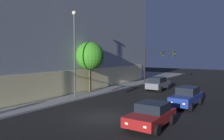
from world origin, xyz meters
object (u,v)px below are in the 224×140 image
Objects in this scene: traffic_light_far_corner at (157,58)px; sidewalk_tree at (90,56)px; car_blue at (187,97)px; street_lamp_sidewalk at (75,44)px; car_red at (151,115)px; car_grey at (158,84)px; modern_building at (34,19)px.

traffic_light_far_corner is 0.92× the size of sidewalk_tree.
traffic_light_far_corner is 1.20× the size of car_blue.
traffic_light_far_corner is 16.27m from car_blue.
car_red is (-4.38, -10.75, -4.92)m from street_lamp_sidewalk.
traffic_light_far_corner reaches higher than car_blue.
sidewalk_tree is 9.52m from car_grey.
modern_building is at bearing 68.99° from car_red.
sidewalk_tree is at bearing 138.04° from car_grey.
car_grey is (-6.33, -2.83, -3.19)m from traffic_light_far_corner.
street_lamp_sidewalk is at bearing -110.04° from modern_building.
car_red is 6.95m from car_blue.
car_grey is at bearing -155.92° from traffic_light_far_corner.
street_lamp_sidewalk is 1.51× the size of sidewalk_tree.
car_blue is at bearing -93.03° from sidewalk_tree.
car_red is 0.89× the size of car_blue.
street_lamp_sidewalk is 12.12m from car_grey.
street_lamp_sidewalk reaches higher than traffic_light_far_corner.
modern_building is at bearing 82.81° from sidewalk_tree.
traffic_light_far_corner is at bearing 21.94° from car_red.
traffic_light_far_corner is at bearing -13.41° from sidewalk_tree.
car_blue is 9.15m from car_grey.
sidewalk_tree is 14.08m from car_red.
modern_building reaches higher than car_red.
traffic_light_far_corner is 1.35× the size of car_red.
car_grey is at bearing -74.82° from modern_building.
modern_building is 14.52m from street_lamp_sidewalk.
car_grey reaches higher than car_red.
traffic_light_far_corner is at bearing 32.19° from car_blue.
traffic_light_far_corner is 16.35m from street_lamp_sidewalk.
traffic_light_far_corner is at bearing -8.90° from street_lamp_sidewalk.
traffic_light_far_corner is (11.31, -15.55, -5.93)m from modern_building.
modern_building is at bearing 126.04° from traffic_light_far_corner.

